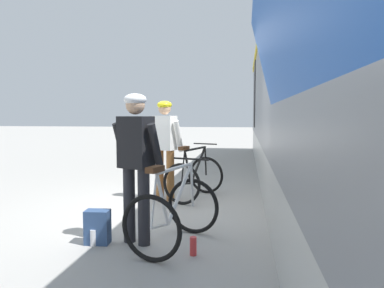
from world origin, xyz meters
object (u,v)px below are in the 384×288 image
(cyclist_far_in_dark, at_px, (136,155))
(water_bottle_near_the_bikes, at_px, (193,246))
(water_bottle_by_the_backpack, at_px, (93,238))
(bicycle_far_white, at_px, (174,212))
(train_car, at_px, (372,84))
(cyclist_near_in_white, at_px, (165,141))
(backpack_on_platform, at_px, (98,227))
(bicycle_near_black, at_px, (194,177))

(cyclist_far_in_dark, relative_size, water_bottle_near_the_bikes, 8.75)
(cyclist_far_in_dark, bearing_deg, water_bottle_by_the_backpack, -160.35)
(bicycle_far_white, height_order, water_bottle_near_the_bikes, bicycle_far_white)
(train_car, bearing_deg, water_bottle_near_the_bikes, -142.24)
(cyclist_near_in_white, distance_m, bicycle_far_white, 2.42)
(train_car, relative_size, water_bottle_by_the_backpack, 107.54)
(cyclist_far_in_dark, distance_m, backpack_on_platform, 0.97)
(cyclist_near_in_white, xyz_separation_m, backpack_on_platform, (-0.30, -2.29, -0.85))
(train_car, bearing_deg, cyclist_near_in_white, 168.25)
(bicycle_far_white, bearing_deg, water_bottle_near_the_bikes, -42.52)
(train_car, bearing_deg, bicycle_near_black, 162.60)
(train_car, xyz_separation_m, bicycle_near_black, (-2.71, 0.85, -1.56))
(train_car, relative_size, backpack_on_platform, 51.76)
(cyclist_near_in_white, relative_size, water_bottle_near_the_bikes, 8.75)
(bicycle_near_black, xyz_separation_m, water_bottle_near_the_bikes, (0.36, -2.66, -0.30))
(cyclist_near_in_white, bearing_deg, train_car, -11.75)
(cyclist_far_in_dark, xyz_separation_m, water_bottle_near_the_bikes, (0.71, -0.28, -0.95))
(bicycle_far_white, relative_size, water_bottle_near_the_bikes, 6.10)
(cyclist_far_in_dark, xyz_separation_m, backpack_on_platform, (-0.45, -0.08, -0.85))
(cyclist_far_in_dark, bearing_deg, water_bottle_near_the_bikes, -21.16)
(train_car, relative_size, cyclist_near_in_white, 11.75)
(cyclist_far_in_dark, height_order, water_bottle_by_the_backpack, cyclist_far_in_dark)
(water_bottle_near_the_bikes, bearing_deg, train_car, 37.76)
(backpack_on_platform, xyz_separation_m, water_bottle_by_the_backpack, (-0.02, -0.08, -0.10))
(train_car, xyz_separation_m, cyclist_far_in_dark, (-3.06, -1.54, -0.91))
(bicycle_far_white, bearing_deg, cyclist_near_in_white, 105.10)
(cyclist_near_in_white, height_order, water_bottle_by_the_backpack, cyclist_near_in_white)
(cyclist_far_in_dark, distance_m, bicycle_near_black, 2.50)
(cyclist_far_in_dark, height_order, backpack_on_platform, cyclist_far_in_dark)
(water_bottle_near_the_bikes, bearing_deg, bicycle_far_white, 137.48)
(cyclist_near_in_white, xyz_separation_m, bicycle_near_black, (0.50, 0.18, -0.65))
(backpack_on_platform, bearing_deg, cyclist_near_in_white, 79.00)
(train_car, xyz_separation_m, water_bottle_by_the_backpack, (-3.53, -1.71, -1.87))
(cyclist_near_in_white, distance_m, bicycle_near_black, 0.84)
(backpack_on_platform, bearing_deg, bicycle_near_black, 68.47)
(bicycle_far_white, height_order, water_bottle_by_the_backpack, bicycle_far_white)
(train_car, height_order, water_bottle_near_the_bikes, train_car)
(cyclist_far_in_dark, bearing_deg, train_car, 26.74)
(cyclist_far_in_dark, bearing_deg, cyclist_near_in_white, 93.94)
(train_car, xyz_separation_m, bicycle_far_white, (-2.60, -1.58, -1.56))
(cyclist_near_in_white, xyz_separation_m, water_bottle_near_the_bikes, (0.86, -2.48, -0.95))
(cyclist_near_in_white, bearing_deg, cyclist_far_in_dark, -86.06)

